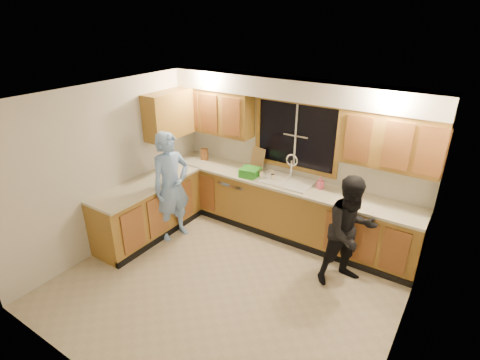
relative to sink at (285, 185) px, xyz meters
name	(u,v)px	position (x,y,z in m)	size (l,w,h in m)	color
floor	(228,284)	(0.00, -1.60, -0.86)	(4.20, 4.20, 0.00)	#BBAD90
ceiling	(225,100)	(0.00, -1.60, 1.64)	(4.20, 4.20, 0.00)	white
wall_back	(295,156)	(0.00, 0.30, 0.39)	(4.20, 4.20, 0.00)	silver
wall_left	(112,167)	(-2.10, -1.60, 0.39)	(3.80, 3.80, 0.00)	silver
wall_right	(410,261)	(2.10, -1.60, 0.39)	(3.80, 3.80, 0.00)	silver
base_cabinets_back	(284,208)	(0.00, 0.00, -0.42)	(4.20, 0.60, 0.88)	olive
base_cabinets_left	(149,210)	(-1.80, -1.25, -0.42)	(0.60, 1.90, 0.88)	olive
countertop_back	(285,183)	(0.00, -0.02, 0.04)	(4.20, 0.63, 0.04)	beige
countertop_left	(147,184)	(-1.79, -1.25, 0.04)	(0.63, 1.90, 0.04)	beige
upper_cabinets_left	(216,111)	(-1.43, 0.13, 0.96)	(1.35, 0.33, 0.75)	olive
upper_cabinets_right	(390,141)	(1.43, 0.13, 0.96)	(1.35, 0.33, 0.75)	olive
upper_cabinets_return	(169,115)	(-1.94, -0.48, 0.96)	(0.33, 0.90, 0.75)	olive
soffit	(294,89)	(0.00, 0.12, 1.49)	(4.20, 0.35, 0.30)	silver
window_frame	(296,136)	(0.00, 0.29, 0.74)	(1.44, 0.03, 1.14)	black
sink	(285,185)	(0.00, 0.00, 0.00)	(0.86, 0.52, 0.57)	silver
dishwasher	(240,197)	(-0.85, -0.01, -0.45)	(0.60, 0.56, 0.82)	white
stove	(121,225)	(-1.80, -1.82, -0.41)	(0.58, 0.75, 0.90)	white
man	(171,186)	(-1.44, -1.07, 0.02)	(0.64, 0.42, 1.76)	#7CA7EB
woman	(350,232)	(1.27, -0.64, -0.09)	(0.75, 0.58, 1.54)	black
knife_block	(205,154)	(-1.66, 0.05, 0.16)	(0.11, 0.09, 0.21)	brown
cutting_board	(258,158)	(-0.64, 0.22, 0.24)	(0.28, 0.02, 0.37)	tan
dish_crate	(250,172)	(-0.58, -0.13, 0.12)	(0.30, 0.28, 0.14)	green
soap_bottle	(320,183)	(0.55, 0.06, 0.15)	(0.08, 0.09, 0.19)	#D85272
bowl	(353,196)	(1.07, 0.04, 0.08)	(0.24, 0.24, 0.06)	silver
can_left	(261,175)	(-0.39, -0.12, 0.12)	(0.07, 0.07, 0.13)	beige
can_right	(273,178)	(-0.18, -0.09, 0.11)	(0.06, 0.06, 0.11)	beige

